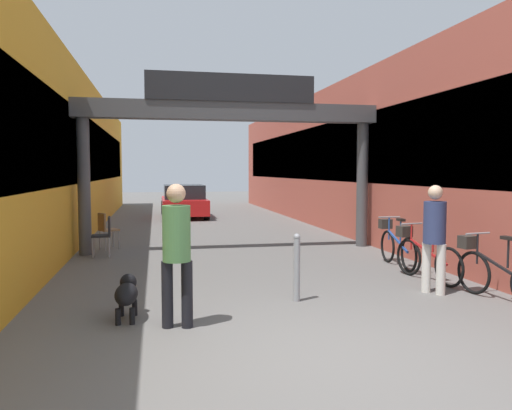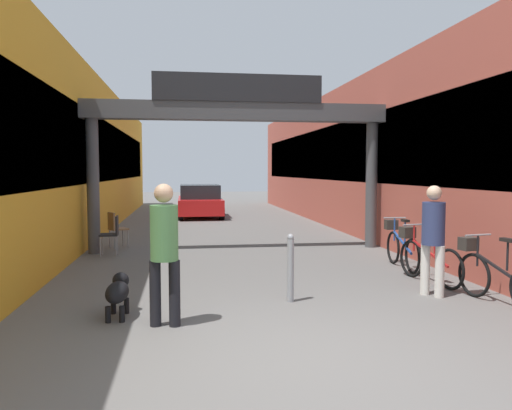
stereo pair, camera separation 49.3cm
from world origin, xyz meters
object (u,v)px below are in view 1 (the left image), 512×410
at_px(bollard_post_metal, 297,267).
at_px(dog_on_leash, 127,293).
at_px(bicycle_black_nearest, 494,271).
at_px(cafe_chair_black_nearer, 105,233).
at_px(pedestrian_with_dog, 177,245).
at_px(pedestrian_companion, 434,232).
at_px(bicycle_blue_third, 395,244).
at_px(bicycle_red_second, 424,255).
at_px(cafe_chair_wood_farther, 106,227).
at_px(parked_car_red, 184,201).

bearing_deg(bollard_post_metal, dog_on_leash, -170.20).
bearing_deg(bicycle_black_nearest, cafe_chair_black_nearer, 140.18).
bearing_deg(pedestrian_with_dog, pedestrian_companion, 13.00).
xyz_separation_m(dog_on_leash, bicycle_blue_third, (5.10, 2.63, 0.10)).
xyz_separation_m(pedestrian_with_dog, bicycle_red_second, (4.36, 1.85, -0.58)).
height_order(pedestrian_with_dog, dog_on_leash, pedestrian_with_dog).
bearing_deg(pedestrian_with_dog, bicycle_black_nearest, 4.65).
bearing_deg(cafe_chair_wood_farther, cafe_chair_black_nearer, -85.92).
bearing_deg(parked_car_red, cafe_chair_black_nearer, -103.77).
bearing_deg(bollard_post_metal, cafe_chair_wood_farther, 120.03).
height_order(cafe_chair_black_nearer, cafe_chair_wood_farther, same).
xyz_separation_m(pedestrian_companion, cafe_chair_black_nearer, (-5.36, 4.48, -0.43)).
height_order(pedestrian_with_dog, cafe_chair_black_nearer, pedestrian_with_dog).
height_order(pedestrian_with_dog, cafe_chair_wood_farther, pedestrian_with_dog).
xyz_separation_m(pedestrian_with_dog, bollard_post_metal, (1.77, 0.90, -0.51)).
xyz_separation_m(pedestrian_companion, bollard_post_metal, (-2.22, -0.02, -0.46)).
bearing_deg(cafe_chair_black_nearer, bicycle_blue_third, -21.30).
bearing_deg(cafe_chair_wood_farther, bicycle_black_nearest, -44.94).
height_order(bicycle_black_nearest, cafe_chair_black_nearer, bicycle_black_nearest).
relative_size(dog_on_leash, bicycle_black_nearest, 0.44).
bearing_deg(parked_car_red, pedestrian_with_dog, -93.48).
distance_m(bicycle_red_second, bollard_post_metal, 2.75).
relative_size(dog_on_leash, bicycle_red_second, 0.44).
height_order(pedestrian_companion, bollard_post_metal, pedestrian_companion).
bearing_deg(bollard_post_metal, parked_car_red, 93.70).
xyz_separation_m(pedestrian_with_dog, bicycle_black_nearest, (4.65, 0.38, -0.58)).
distance_m(pedestrian_with_dog, pedestrian_companion, 4.10).
bearing_deg(bicycle_black_nearest, dog_on_leash, 178.81).
bearing_deg(bicycle_black_nearest, cafe_chair_wood_farther, 135.06).
bearing_deg(parked_car_red, bicycle_black_nearest, -75.16).
relative_size(dog_on_leash, cafe_chair_wood_farther, 0.83).
xyz_separation_m(pedestrian_companion, bicycle_red_second, (0.36, 0.93, -0.53)).
relative_size(bollard_post_metal, parked_car_red, 0.25).
relative_size(cafe_chair_black_nearer, cafe_chair_wood_farther, 1.00).
distance_m(dog_on_leash, bicycle_red_second, 5.17).
relative_size(dog_on_leash, parked_car_red, 0.18).
distance_m(pedestrian_with_dog, bicycle_blue_third, 5.48).
distance_m(pedestrian_with_dog, bicycle_black_nearest, 4.71).
xyz_separation_m(pedestrian_companion, bicycle_black_nearest, (0.66, -0.54, -0.53)).
distance_m(pedestrian_companion, bicycle_black_nearest, 1.01).
bearing_deg(dog_on_leash, bicycle_black_nearest, -1.19).
distance_m(bicycle_red_second, parked_car_red, 13.21).
bearing_deg(bicycle_blue_third, dog_on_leash, -152.66).
bearing_deg(bicycle_blue_third, bicycle_black_nearest, -86.17).
xyz_separation_m(bicycle_red_second, bollard_post_metal, (-2.58, -0.95, 0.07)).
relative_size(dog_on_leash, bollard_post_metal, 0.74).
relative_size(bicycle_red_second, cafe_chair_black_nearer, 1.88).
bearing_deg(cafe_chair_black_nearer, bicycle_red_second, -31.79).
bearing_deg(pedestrian_with_dog, cafe_chair_black_nearer, 104.20).
xyz_separation_m(bicycle_black_nearest, parked_car_red, (-3.77, 14.21, 0.21)).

